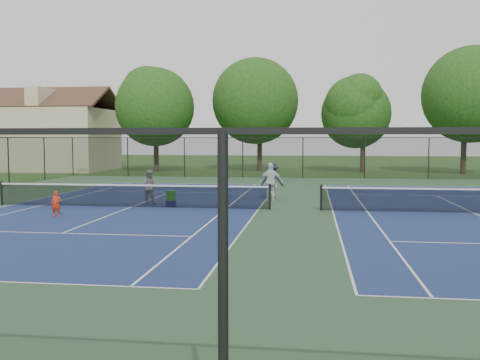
# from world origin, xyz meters

# --- Properties ---
(ground) EXTENTS (140.00, 140.00, 0.00)m
(ground) POSITION_xyz_m (0.00, 0.00, 0.00)
(ground) COLOR #234716
(ground) RESTS_ON ground
(court_pad) EXTENTS (36.00, 36.00, 0.01)m
(court_pad) POSITION_xyz_m (0.00, 0.00, 0.00)
(court_pad) COLOR #2B4D2E
(court_pad) RESTS_ON ground
(tennis_court_left) EXTENTS (12.00, 23.83, 1.07)m
(tennis_court_left) POSITION_xyz_m (-7.00, 0.00, 0.10)
(tennis_court_left) COLOR navy
(tennis_court_left) RESTS_ON ground
(tennis_court_right) EXTENTS (12.00, 23.83, 1.07)m
(tennis_court_right) POSITION_xyz_m (7.00, 0.00, 0.10)
(tennis_court_right) COLOR navy
(tennis_court_right) RESTS_ON ground
(perimeter_fence) EXTENTS (36.08, 36.08, 3.02)m
(perimeter_fence) POSITION_xyz_m (0.00, 0.00, 1.60)
(perimeter_fence) COLOR black
(perimeter_fence) RESTS_ON ground
(tree_back_a) EXTENTS (6.80, 6.80, 9.15)m
(tree_back_a) POSITION_xyz_m (-13.00, 24.00, 6.04)
(tree_back_a) COLOR #2D2116
(tree_back_a) RESTS_ON ground
(tree_back_b) EXTENTS (7.60, 7.60, 10.03)m
(tree_back_b) POSITION_xyz_m (-4.00, 26.00, 6.60)
(tree_back_b) COLOR #2D2116
(tree_back_b) RESTS_ON ground
(tree_back_c) EXTENTS (6.00, 6.00, 8.40)m
(tree_back_c) POSITION_xyz_m (5.00, 25.00, 5.48)
(tree_back_c) COLOR #2D2116
(tree_back_c) RESTS_ON ground
(tree_back_d) EXTENTS (7.80, 7.80, 10.37)m
(tree_back_d) POSITION_xyz_m (13.00, 24.00, 6.82)
(tree_back_d) COLOR #2D2116
(tree_back_d) RESTS_ON ground
(clapboard_house) EXTENTS (10.80, 8.10, 7.65)m
(clapboard_house) POSITION_xyz_m (-23.00, 25.00, 3.09)
(clapboard_house) COLOR tan
(clapboard_house) RESTS_ON ground
(child_player) EXTENTS (0.41, 0.32, 0.98)m
(child_player) POSITION_xyz_m (-8.83, -3.10, 0.49)
(child_player) COLOR #EE370F
(child_player) RESTS_ON ground
(instructor) EXTENTS (0.79, 0.63, 1.54)m
(instructor) POSITION_xyz_m (-6.58, 1.24, 0.77)
(instructor) COLOR gray
(instructor) RESTS_ON ground
(bystander_a) EXTENTS (1.09, 0.52, 1.81)m
(bystander_a) POSITION_xyz_m (-1.24, 3.08, 0.90)
(bystander_a) COLOR white
(bystander_a) RESTS_ON ground
(bystander_b) EXTENTS (1.18, 0.74, 1.75)m
(bystander_b) POSITION_xyz_m (-1.27, 4.28, 0.87)
(bystander_b) COLOR #162031
(bystander_b) RESTS_ON ground
(ball_crate) EXTENTS (0.42, 0.36, 0.28)m
(ball_crate) POSITION_xyz_m (-5.35, 0.40, 0.14)
(ball_crate) COLOR navy
(ball_crate) RESTS_ON ground
(ball_hopper) EXTENTS (0.36, 0.30, 0.41)m
(ball_hopper) POSITION_xyz_m (-5.35, 0.40, 0.48)
(ball_hopper) COLOR green
(ball_hopper) RESTS_ON ball_crate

